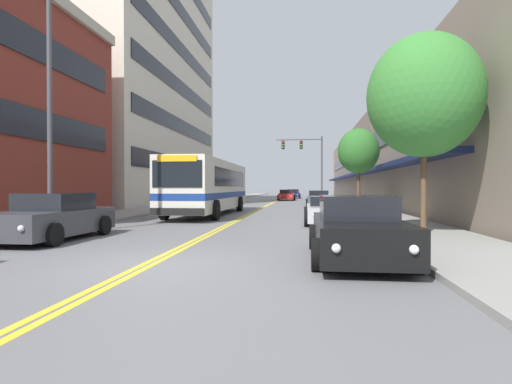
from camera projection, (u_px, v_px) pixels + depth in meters
The scene contains 18 objects.
ground_plane at pixel (275, 201), 45.00m from camera, with size 240.00×240.00×0.00m, color slate.
sidewalk_left at pixel (214, 201), 45.85m from camera, with size 3.21×106.00×0.13m.
sidewalk_right at pixel (339, 201), 44.15m from camera, with size 3.21×106.00×0.13m.
centre_line at pixel (275, 201), 45.00m from camera, with size 0.34×106.00×0.01m.
office_tower_left at pixel (126, 72), 40.94m from camera, with size 12.08×26.50×26.81m.
storefront_row_right at pixel (394, 163), 43.41m from camera, with size 9.10×68.00×8.59m.
city_bus at pixel (210, 185), 23.61m from camera, with size 2.86×12.10×3.07m.
car_champagne_parked_left_near at pixel (226, 197), 38.94m from camera, with size 2.08×4.57×1.34m.
car_dark_grey_parked_left_far at pixel (53, 218), 12.24m from camera, with size 2.15×4.52×1.43m.
car_black_parked_right_foreground at pixel (357, 230), 8.93m from camera, with size 2.07×4.61×1.41m.
car_slate_blue_parked_right_mid at pixel (318, 199), 33.52m from camera, with size 2.09×4.63×1.33m.
car_silver_parked_right_far at pixel (328, 210), 17.61m from camera, with size 2.08×4.89×1.21m.
car_navy_moving_lead at pixel (293, 194), 58.35m from camera, with size 2.14×4.15×1.31m.
car_red_moving_second at pixel (287, 195), 48.98m from camera, with size 2.10×4.46×1.32m.
traffic_signal_mast at pixel (307, 156), 44.93m from camera, with size 5.20×0.38×7.34m.
street_lamp_left_near at pixel (55, 79), 13.38m from camera, with size 1.89×0.28×9.04m.
street_tree_right_near at pixel (424, 96), 12.67m from camera, with size 3.55×3.55×6.33m.
street_tree_right_mid at pixel (359, 151), 23.88m from camera, with size 2.46×2.46×5.00m.
Camera 1 is at (3.22, -7.93, 1.61)m, focal length 28.00 mm.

